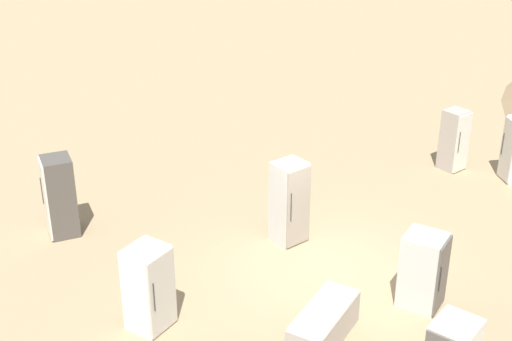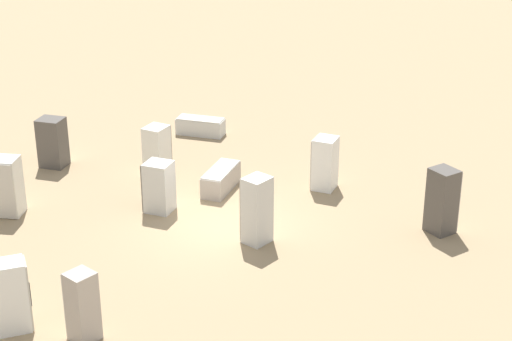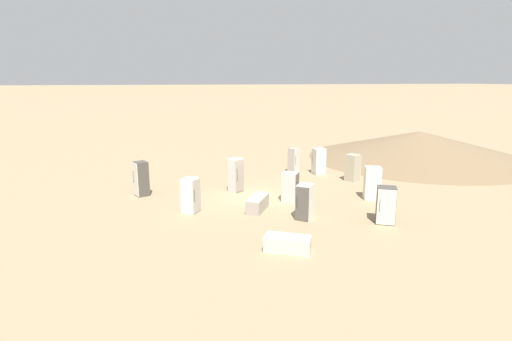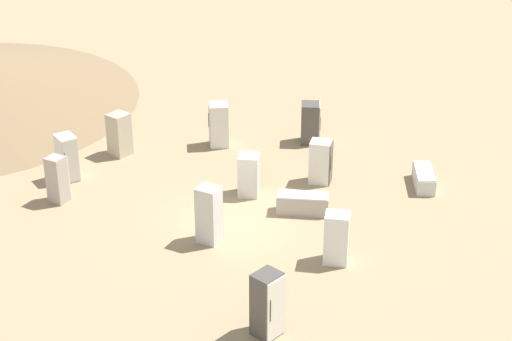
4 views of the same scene
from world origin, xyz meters
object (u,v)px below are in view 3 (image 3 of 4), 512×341
(discarded_fridge_8, at_px, (290,187))
(discarded_fridge_9, at_px, (191,195))
(discarded_fridge_1, at_px, (236,175))
(discarded_fridge_3, at_px, (372,183))
(discarded_fridge_0, at_px, (386,205))
(discarded_fridge_11, at_px, (294,160))
(discarded_fridge_10, at_px, (287,244))
(discarded_fridge_7, at_px, (319,161))
(discarded_fridge_2, at_px, (258,203))
(discarded_fridge_5, at_px, (353,168))
(discarded_fridge_6, at_px, (305,202))
(discarded_fridge_4, at_px, (141,179))

(discarded_fridge_8, relative_size, discarded_fridge_9, 0.92)
(discarded_fridge_1, distance_m, discarded_fridge_3, 7.34)
(discarded_fridge_3, bearing_deg, discarded_fridge_0, -91.18)
(discarded_fridge_11, bearing_deg, discarded_fridge_0, 57.57)
(discarded_fridge_10, bearing_deg, discarded_fridge_11, 8.30)
(discarded_fridge_1, relative_size, discarded_fridge_9, 1.15)
(discarded_fridge_9, bearing_deg, discarded_fridge_11, 166.61)
(discarded_fridge_3, height_order, discarded_fridge_11, discarded_fridge_3)
(discarded_fridge_7, bearing_deg, discarded_fridge_2, 129.79)
(discarded_fridge_2, xyz_separation_m, discarded_fridge_11, (-6.94, 4.66, 0.49))
(discarded_fridge_3, relative_size, discarded_fridge_5, 1.04)
(discarded_fridge_8, xyz_separation_m, discarded_fridge_9, (0.27, -5.13, 0.07))
(discarded_fridge_5, xyz_separation_m, discarded_fridge_11, (-3.17, -2.64, 0.00))
(discarded_fridge_2, relative_size, discarded_fridge_6, 1.13)
(discarded_fridge_6, xyz_separation_m, discarded_fridge_7, (-7.90, 4.46, 0.06))
(discarded_fridge_1, distance_m, discarded_fridge_7, 6.85)
(discarded_fridge_0, distance_m, discarded_fridge_6, 3.51)
(discarded_fridge_3, bearing_deg, discarded_fridge_9, -161.49)
(discarded_fridge_6, distance_m, discarded_fridge_11, 9.18)
(discarded_fridge_1, relative_size, discarded_fridge_2, 1.05)
(discarded_fridge_10, bearing_deg, discarded_fridge_5, -10.32)
(discarded_fridge_4, xyz_separation_m, discarded_fridge_5, (0.47, 12.55, -0.10))
(discarded_fridge_6, height_order, discarded_fridge_11, discarded_fridge_11)
(discarded_fridge_2, bearing_deg, discarded_fridge_1, 127.58)
(discarded_fridge_2, height_order, discarded_fridge_10, discarded_fridge_2)
(discarded_fridge_5, xyz_separation_m, discarded_fridge_10, (8.58, -7.63, -0.53))
(discarded_fridge_6, xyz_separation_m, discarded_fridge_10, (3.07, -2.01, -0.49))
(discarded_fridge_9, bearing_deg, discarded_fridge_0, 101.30)
(discarded_fridge_5, relative_size, discarded_fridge_8, 1.10)
(discarded_fridge_0, xyz_separation_m, discarded_fridge_4, (-7.49, -10.09, 0.12))
(discarded_fridge_4, distance_m, discarded_fridge_10, 10.32)
(discarded_fridge_2, distance_m, discarded_fridge_11, 8.37)
(discarded_fridge_0, distance_m, discarded_fridge_8, 5.05)
(discarded_fridge_0, bearing_deg, discarded_fridge_2, -2.74)
(discarded_fridge_10, bearing_deg, discarded_fridge_1, 30.32)
(discarded_fridge_0, xyz_separation_m, discarded_fridge_1, (-6.78, -5.03, 0.14))
(discarded_fridge_2, distance_m, discarded_fridge_8, 2.29)
(discarded_fridge_7, bearing_deg, discarded_fridge_3, 176.01)
(discarded_fridge_2, bearing_deg, discarded_fridge_9, -158.05)
(discarded_fridge_8, bearing_deg, discarded_fridge_4, -78.55)
(discarded_fridge_2, distance_m, discarded_fridge_9, 3.20)
(discarded_fridge_5, distance_m, discarded_fridge_11, 4.12)
(discarded_fridge_0, relative_size, discarded_fridge_4, 0.87)
(discarded_fridge_8, relative_size, discarded_fridge_10, 0.85)
(discarded_fridge_3, relative_size, discarded_fridge_7, 1.01)
(discarded_fridge_7, distance_m, discarded_fridge_11, 1.67)
(discarded_fridge_4, relative_size, discarded_fridge_10, 1.05)
(discarded_fridge_10, distance_m, discarded_fridge_11, 12.78)
(discarded_fridge_3, bearing_deg, discarded_fridge_8, -169.61)
(discarded_fridge_0, distance_m, discarded_fridge_7, 9.49)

